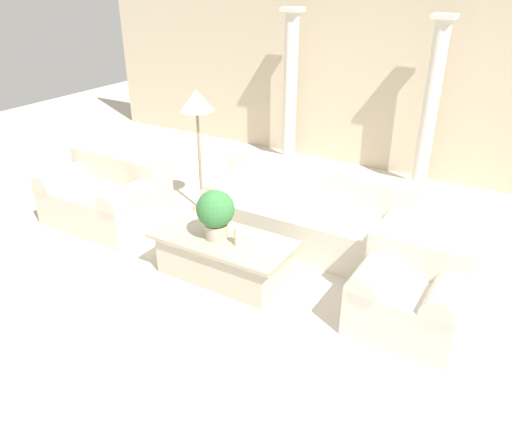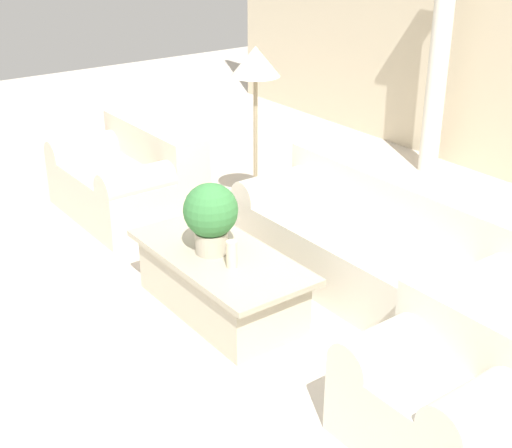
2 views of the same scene
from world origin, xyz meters
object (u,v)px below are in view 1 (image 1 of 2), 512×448
Objects in this scene: armchair at (410,292)px; loveseat at (108,195)px; potted_plant at (216,212)px; sofa_long at (309,213)px; coffee_table at (223,256)px; floor_lamp at (197,108)px.

loveseat is at bearing 177.95° from armchair.
sofa_long is at bearing 69.12° from potted_plant.
sofa_long is 1.67× the size of loveseat.
loveseat is 0.96× the size of coffee_table.
coffee_table is at bearing -174.24° from armchair.
coffee_table is 1.60× the size of armchair.
floor_lamp is at bearing 162.10° from armchair.
potted_plant is (-0.05, -0.03, 0.50)m from coffee_table.
potted_plant reaches higher than coffee_table.
sofa_long is at bearing 19.58° from loveseat.
coffee_table is (1.93, -0.32, -0.11)m from loveseat.
sofa_long is 1.32m from potted_plant.
coffee_table is 1.82m from armchair.
floor_lamp is (0.81, 0.81, 0.99)m from loveseat.
floor_lamp is (-1.07, 1.16, 0.61)m from potted_plant.
floor_lamp reaches higher than potted_plant.
coffee_table is at bearing -109.03° from sofa_long.
potted_plant is 0.56× the size of armchair.
coffee_table is 0.92× the size of floor_lamp.
sofa_long is 1.82m from floor_lamp.
floor_lamp is (-1.12, 1.13, 1.11)m from coffee_table.
coffee_table is (-0.39, -1.14, -0.10)m from sofa_long.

